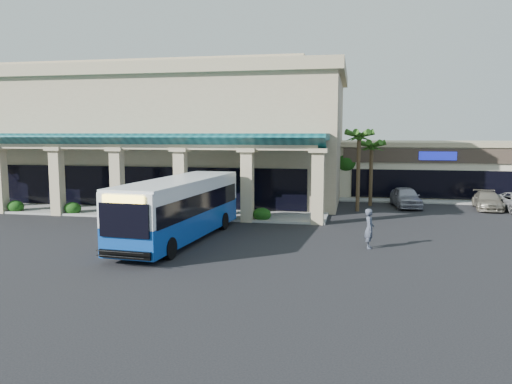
% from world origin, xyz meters
% --- Properties ---
extents(ground, '(110.00, 110.00, 0.00)m').
position_xyz_m(ground, '(0.00, 0.00, 0.00)').
color(ground, black).
extents(main_building, '(30.80, 14.80, 11.35)m').
position_xyz_m(main_building, '(-8.00, 16.00, 5.67)').
color(main_building, tan).
rests_on(main_building, ground).
extents(arcade, '(30.00, 6.20, 5.70)m').
position_xyz_m(arcade, '(-8.00, 6.80, 2.85)').
color(arcade, '#0D474E').
rests_on(arcade, ground).
extents(strip_mall, '(22.50, 12.50, 4.90)m').
position_xyz_m(strip_mall, '(18.00, 24.00, 2.45)').
color(strip_mall, beige).
rests_on(strip_mall, ground).
extents(palm_0, '(2.40, 2.40, 6.60)m').
position_xyz_m(palm_0, '(8.50, 11.00, 3.30)').
color(palm_0, '#265115').
rests_on(palm_0, ground).
extents(palm_1, '(2.40, 2.40, 5.80)m').
position_xyz_m(palm_1, '(9.50, 14.00, 2.90)').
color(palm_1, '#265115').
rests_on(palm_1, ground).
extents(broadleaf_tree, '(2.60, 2.60, 4.81)m').
position_xyz_m(broadleaf_tree, '(7.50, 19.00, 2.41)').
color(broadleaf_tree, '#13390D').
rests_on(broadleaf_tree, ground).
extents(transit_bus, '(3.68, 11.96, 3.29)m').
position_xyz_m(transit_bus, '(-0.83, -1.00, 1.64)').
color(transit_bus, '#0F44A5').
rests_on(transit_bus, ground).
extents(pedestrian, '(0.49, 0.73, 1.99)m').
position_xyz_m(pedestrian, '(9.02, -0.93, 0.99)').
color(pedestrian, '#3E4454').
rests_on(pedestrian, ground).
extents(car_silver, '(2.36, 4.81, 1.58)m').
position_xyz_m(car_silver, '(12.15, 13.71, 0.79)').
color(car_silver, '#9B9AA9').
rests_on(car_silver, ground).
extents(car_red, '(2.26, 4.68, 1.31)m').
position_xyz_m(car_red, '(18.08, 13.81, 0.66)').
color(car_red, gray).
rests_on(car_red, ground).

